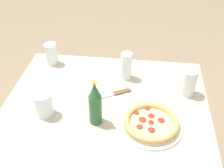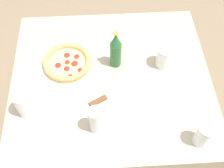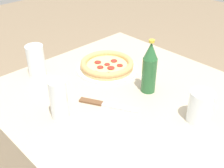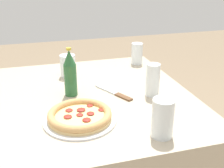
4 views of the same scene
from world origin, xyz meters
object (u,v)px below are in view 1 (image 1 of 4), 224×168
(knife, at_px, (111,94))
(glass_lemonade, at_px, (126,67))
(beer_bottle, at_px, (95,104))
(glass_mango_juice, at_px, (188,83))
(glass_iced_tea, at_px, (44,105))
(glass_cola, at_px, (51,55))
(pizza_pepperoni, at_px, (151,123))

(knife, bearing_deg, glass_lemonade, 69.65)
(glass_lemonade, xyz_separation_m, beer_bottle, (-0.11, -0.35, 0.04))
(glass_mango_juice, relative_size, glass_iced_tea, 1.20)
(beer_bottle, bearing_deg, glass_cola, 126.99)
(glass_mango_juice, distance_m, glass_iced_tea, 0.70)
(glass_mango_juice, relative_size, beer_bottle, 0.63)
(glass_cola, distance_m, glass_iced_tea, 0.43)
(beer_bottle, bearing_deg, knife, 76.65)
(pizza_pepperoni, height_order, glass_cola, glass_cola)
(glass_cola, bearing_deg, glass_lemonade, -11.47)
(glass_mango_juice, relative_size, glass_lemonade, 0.93)
(pizza_pepperoni, distance_m, glass_cola, 0.73)
(beer_bottle, relative_size, knife, 1.04)
(glass_mango_juice, xyz_separation_m, glass_lemonade, (-0.32, 0.10, 0.00))
(glass_cola, height_order, knife, glass_cola)
(glass_cola, distance_m, knife, 0.46)
(glass_lemonade, relative_size, beer_bottle, 0.67)
(pizza_pepperoni, height_order, glass_mango_juice, glass_mango_juice)
(glass_cola, height_order, glass_iced_tea, glass_cola)
(pizza_pepperoni, height_order, glass_lemonade, glass_lemonade)
(beer_bottle, height_order, knife, beer_bottle)
(glass_iced_tea, bearing_deg, glass_lemonade, 43.91)
(glass_cola, distance_m, beer_bottle, 0.56)
(glass_mango_juice, xyz_separation_m, glass_cola, (-0.75, 0.19, -0.01))
(glass_cola, bearing_deg, glass_iced_tea, -77.82)
(glass_mango_juice, bearing_deg, glass_lemonade, 162.36)
(glass_lemonade, distance_m, beer_bottle, 0.37)
(pizza_pepperoni, xyz_separation_m, glass_cola, (-0.58, 0.44, 0.04))
(beer_bottle, bearing_deg, glass_mango_juice, 31.00)
(pizza_pepperoni, relative_size, glass_iced_tea, 2.41)
(glass_iced_tea, relative_size, knife, 0.54)
(glass_cola, bearing_deg, pizza_pepperoni, -37.58)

